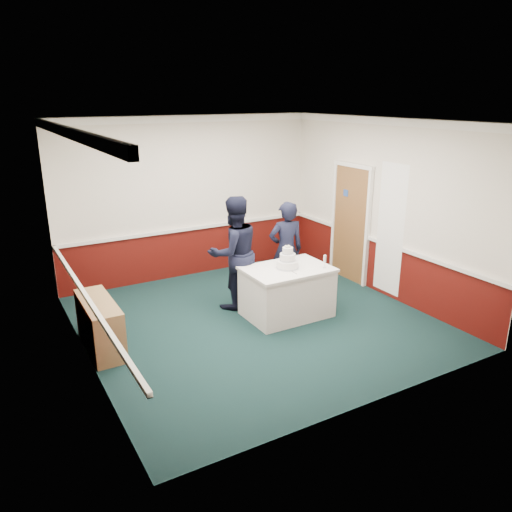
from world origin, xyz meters
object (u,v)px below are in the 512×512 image
champagne_flute (325,259)px  person_woman (286,250)px  cake_table (287,291)px  wedding_cake (287,261)px  person_man (234,253)px  sideboard (100,325)px  cake_knife (293,272)px

champagne_flute → person_woman: 0.96m
cake_table → wedding_cake: wedding_cake is taller
person_man → sideboard: bearing=7.7°
cake_knife → person_man: (-0.52, 0.93, 0.13)m
cake_table → wedding_cake: size_ratio=3.63×
sideboard → cake_table: bearing=-7.1°
cake_table → champagne_flute: champagne_flute is taller
cake_knife → wedding_cake: bearing=81.3°
person_man → wedding_cake: bearing=125.5°
person_woman → wedding_cake: bearing=70.6°
cake_knife → person_woman: person_woman is taller
cake_table → person_man: 1.05m
wedding_cake → champagne_flute: 0.57m
cake_knife → person_man: person_man is taller
cake_knife → champagne_flute: size_ratio=1.07×
wedding_cake → champagne_flute: (0.50, -0.28, 0.03)m
person_woman → sideboard: bearing=17.7°
wedding_cake → person_man: person_man is taller
cake_table → person_woman: size_ratio=0.79×
wedding_cake → person_man: (-0.55, 0.73, 0.02)m
cake_table → person_woman: 0.90m
cake_table → cake_knife: cake_knife is taller
person_man → person_woman: (0.96, -0.06, -0.09)m
champagne_flute → person_man: person_man is taller
sideboard → champagne_flute: (3.31, -0.63, 0.58)m
cake_table → wedding_cake: bearing=90.0°
wedding_cake → champagne_flute: wedding_cake is taller
champagne_flute → person_man: (-1.05, 1.01, -0.01)m
person_man → person_woman: size_ratio=1.10×
cake_knife → cake_table: bearing=81.3°
person_woman → cake_table: bearing=70.6°
champagne_flute → person_man: size_ratio=0.11×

